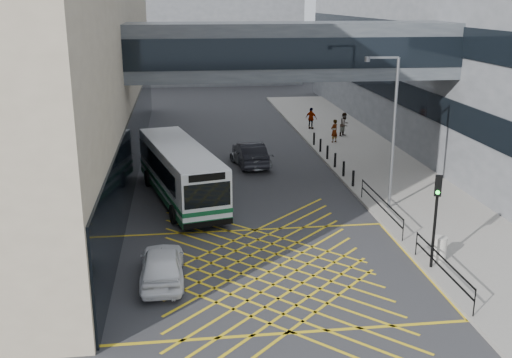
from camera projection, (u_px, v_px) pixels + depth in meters
name	position (u px, v px, depth m)	size (l,w,h in m)	color
ground	(269.00, 272.00, 23.34)	(120.00, 120.00, 0.00)	#333335
building_far	(186.00, 9.00, 77.50)	(28.00, 16.00, 18.00)	slate
skybridge	(292.00, 51.00, 32.95)	(20.00, 4.10, 3.00)	#42474C
pavement	(372.00, 163.00, 38.66)	(6.00, 54.00, 0.16)	gray
box_junction	(269.00, 272.00, 23.34)	(12.00, 9.00, 0.01)	gold
bus	(180.00, 171.00, 31.44)	(4.71, 10.62, 2.90)	silver
car_white	(162.00, 264.00, 22.38)	(1.79, 4.38, 1.39)	white
car_dark	(250.00, 154.00, 38.22)	(1.89, 4.83, 1.51)	black
car_silver	(250.00, 157.00, 38.01)	(1.68, 3.99, 1.24)	gray
traffic_light	(436.00, 208.00, 22.61)	(0.32, 0.45, 3.80)	black
street_lamp	(391.00, 124.00, 28.88)	(1.70, 0.33, 7.48)	slate
litter_bin	(439.00, 248.00, 23.95)	(0.56, 0.56, 0.96)	#ADA89E
kerb_railings	(405.00, 227.00, 25.53)	(0.05, 12.54, 1.00)	black
bollards	(331.00, 156.00, 38.17)	(0.14, 10.14, 0.90)	black
pedestrian_a	(334.00, 131.00, 43.63)	(0.67, 0.48, 1.67)	gray
pedestrian_b	(344.00, 124.00, 45.65)	(0.87, 0.51, 1.78)	gray
pedestrian_c	(311.00, 118.00, 48.17)	(1.01, 0.48, 1.71)	gray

